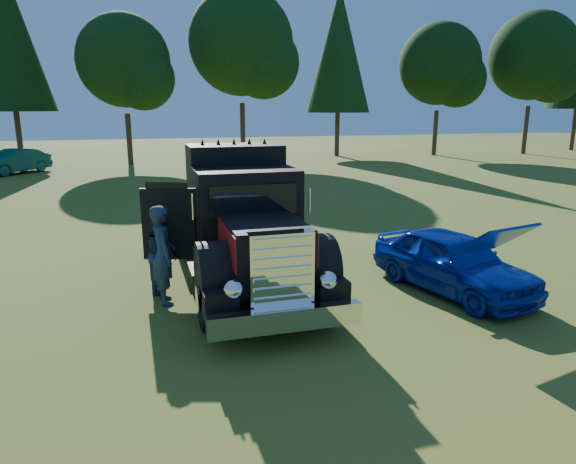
{
  "coord_description": "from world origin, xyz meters",
  "views": [
    {
      "loc": [
        -3.45,
        -7.66,
        3.8
      ],
      "look_at": [
        -0.64,
        2.07,
        1.34
      ],
      "focal_mm": 32.0,
      "sensor_mm": 36.0,
      "label": 1
    }
  ],
  "objects_px": {
    "diamond_t_truck": "(243,228)",
    "spectator_far": "(162,253)",
    "distant_teal_car": "(13,161)",
    "spectator_near": "(163,255)",
    "hotrod_coupe": "(453,261)"
  },
  "relations": [
    {
      "from": "distant_teal_car",
      "to": "spectator_near",
      "type": "bearing_deg",
      "value": -34.86
    },
    {
      "from": "spectator_near",
      "to": "spectator_far",
      "type": "xyz_separation_m",
      "value": [
        0.01,
        0.72,
        -0.17
      ]
    },
    {
      "from": "diamond_t_truck",
      "to": "spectator_far",
      "type": "relative_size",
      "value": 4.34
    },
    {
      "from": "diamond_t_truck",
      "to": "spectator_near",
      "type": "bearing_deg",
      "value": -160.51
    },
    {
      "from": "diamond_t_truck",
      "to": "spectator_far",
      "type": "height_order",
      "value": "diamond_t_truck"
    },
    {
      "from": "distant_teal_car",
      "to": "spectator_far",
      "type": "bearing_deg",
      "value": -34.33
    },
    {
      "from": "hotrod_coupe",
      "to": "spectator_far",
      "type": "distance_m",
      "value": 6.12
    },
    {
      "from": "diamond_t_truck",
      "to": "distant_teal_car",
      "type": "bearing_deg",
      "value": 111.68
    },
    {
      "from": "hotrod_coupe",
      "to": "spectator_near",
      "type": "height_order",
      "value": "spectator_near"
    },
    {
      "from": "spectator_near",
      "to": "spectator_far",
      "type": "bearing_deg",
      "value": -8.25
    },
    {
      "from": "spectator_far",
      "to": "spectator_near",
      "type": "bearing_deg",
      "value": -168.43
    },
    {
      "from": "spectator_far",
      "to": "diamond_t_truck",
      "type": "bearing_deg",
      "value": -81.29
    },
    {
      "from": "spectator_near",
      "to": "distant_teal_car",
      "type": "height_order",
      "value": "spectator_near"
    },
    {
      "from": "diamond_t_truck",
      "to": "distant_teal_car",
      "type": "distance_m",
      "value": 24.82
    },
    {
      "from": "diamond_t_truck",
      "to": "spectator_near",
      "type": "xyz_separation_m",
      "value": [
        -1.72,
        -0.61,
        -0.29
      ]
    }
  ]
}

